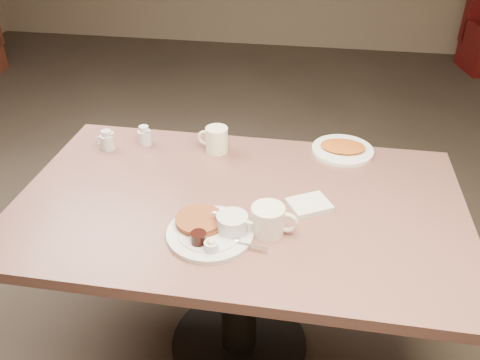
% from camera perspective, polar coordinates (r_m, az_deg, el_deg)
% --- Properties ---
extents(room, '(7.04, 8.04, 2.84)m').
position_cam_1_polar(room, '(1.36, -0.15, 20.35)').
color(room, '#4C3F33').
rests_on(room, ground).
extents(diner_table, '(1.50, 0.90, 0.75)m').
position_cam_1_polar(diner_table, '(1.74, -0.11, -6.97)').
color(diner_table, '#84564C').
rests_on(diner_table, ground).
extents(main_plate, '(0.35, 0.33, 0.07)m').
position_cam_1_polar(main_plate, '(1.49, -3.20, -5.67)').
color(main_plate, silver).
rests_on(main_plate, diner_table).
extents(coffee_mug_near, '(0.15, 0.11, 0.09)m').
position_cam_1_polar(coffee_mug_near, '(1.48, 3.45, -4.65)').
color(coffee_mug_near, silver).
rests_on(coffee_mug_near, diner_table).
extents(napkin, '(0.16, 0.15, 0.02)m').
position_cam_1_polar(napkin, '(1.62, 8.11, -2.89)').
color(napkin, silver).
rests_on(napkin, diner_table).
extents(coffee_mug_far, '(0.13, 0.10, 0.10)m').
position_cam_1_polar(coffee_mug_far, '(1.90, -2.82, 4.76)').
color(coffee_mug_far, white).
rests_on(coffee_mug_far, diner_table).
extents(creamer_left, '(0.08, 0.07, 0.08)m').
position_cam_1_polar(creamer_left, '(1.98, -15.29, 4.46)').
color(creamer_left, beige).
rests_on(creamer_left, diner_table).
extents(creamer_right, '(0.07, 0.07, 0.08)m').
position_cam_1_polar(creamer_right, '(1.99, -11.12, 5.08)').
color(creamer_right, silver).
rests_on(creamer_right, diner_table).
extents(hash_plate, '(0.24, 0.24, 0.04)m').
position_cam_1_polar(hash_plate, '(1.95, 11.93, 3.59)').
color(hash_plate, white).
rests_on(hash_plate, diner_table).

